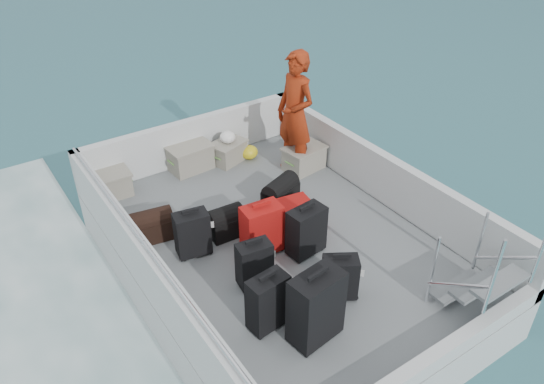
{
  "coord_description": "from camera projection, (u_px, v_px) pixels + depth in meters",
  "views": [
    {
      "loc": [
        -3.02,
        -4.32,
        4.85
      ],
      "look_at": [
        0.22,
        0.48,
        1.0
      ],
      "focal_mm": 35.0,
      "sensor_mm": 36.0,
      "label": 1
    }
  ],
  "objects": [
    {
      "name": "white_bag",
      "position": [
        228.0,
        139.0,
        8.16
      ],
      "size": [
        0.24,
        0.24,
        0.18
      ],
      "primitive_type": "ellipsoid",
      "color": "white",
      "rests_on": "crate_2"
    },
    {
      "name": "ground",
      "position": [
        279.0,
        276.0,
        7.08
      ],
      "size": [
        160.0,
        160.0,
        0.0
      ],
      "primitive_type": "plane",
      "color": "navy",
      "rests_on": "ground"
    },
    {
      "name": "suitcase_5",
      "position": [
        262.0,
        230.0,
        6.37
      ],
      "size": [
        0.5,
        0.33,
        0.66
      ],
      "primitive_type": "cube",
      "rotation": [
        0.0,
        0.0,
        -0.09
      ],
      "color": "#B4140D",
      "rests_on": "deck"
    },
    {
      "name": "deck",
      "position": [
        279.0,
        240.0,
        6.74
      ],
      "size": [
        3.3,
        4.7,
        0.02
      ],
      "primitive_type": "cube",
      "color": "slate",
      "rests_on": "ferry_hull"
    },
    {
      "name": "duffel_1",
      "position": [
        226.0,
        224.0,
        6.73
      ],
      "size": [
        0.45,
        0.32,
        0.32
      ],
      "primitive_type": null,
      "rotation": [
        0.0,
        0.0,
        -0.05
      ],
      "color": "black",
      "rests_on": "deck"
    },
    {
      "name": "crate_1",
      "position": [
        190.0,
        158.0,
        8.09
      ],
      "size": [
        0.65,
        0.47,
        0.38
      ],
      "primitive_type": "cube",
      "rotation": [
        0.0,
        0.0,
        0.07
      ],
      "color": "gray",
      "rests_on": "deck"
    },
    {
      "name": "ferry_hull",
      "position": [
        279.0,
        259.0,
        6.91
      ],
      "size": [
        3.6,
        5.0,
        0.6
      ],
      "primitive_type": "cube",
      "color": "silver",
      "rests_on": "ground"
    },
    {
      "name": "suitcase_0",
      "position": [
        268.0,
        303.0,
        5.36
      ],
      "size": [
        0.44,
        0.28,
        0.65
      ],
      "primitive_type": "cube",
      "rotation": [
        0.0,
        0.0,
        0.1
      ],
      "color": "black",
      "rests_on": "deck"
    },
    {
      "name": "crate_0",
      "position": [
        110.0,
        186.0,
        7.49
      ],
      "size": [
        0.56,
        0.4,
        0.33
      ],
      "primitive_type": "cube",
      "rotation": [
        0.0,
        0.0,
        -0.05
      ],
      "color": "gray",
      "rests_on": "deck"
    },
    {
      "name": "suitcase_7",
      "position": [
        306.0,
        232.0,
        6.35
      ],
      "size": [
        0.48,
        0.31,
        0.64
      ],
      "primitive_type": "cube",
      "rotation": [
        0.0,
        0.0,
        0.1
      ],
      "color": "black",
      "rests_on": "deck"
    },
    {
      "name": "suitcase_6",
      "position": [
        340.0,
        278.0,
        5.75
      ],
      "size": [
        0.44,
        0.39,
        0.53
      ],
      "primitive_type": "cube",
      "rotation": [
        0.0,
        0.0,
        -0.55
      ],
      "color": "black",
      "rests_on": "deck"
    },
    {
      "name": "passenger",
      "position": [
        295.0,
        114.0,
        7.66
      ],
      "size": [
        0.5,
        0.72,
        1.87
      ],
      "primitive_type": "imported",
      "rotation": [
        0.0,
        0.0,
        -1.49
      ],
      "color": "red",
      "rests_on": "deck"
    },
    {
      "name": "suitcase_3",
      "position": [
        316.0,
        308.0,
        5.19
      ],
      "size": [
        0.57,
        0.38,
        0.81
      ],
      "primitive_type": "cube",
      "rotation": [
        0.0,
        0.0,
        0.13
      ],
      "color": "black",
      "rests_on": "deck"
    },
    {
      "name": "suitcase_4",
      "position": [
        254.0,
        265.0,
        5.91
      ],
      "size": [
        0.41,
        0.28,
        0.57
      ],
      "primitive_type": "cube",
      "rotation": [
        0.0,
        0.0,
        -0.14
      ],
      "color": "black",
      "rests_on": "deck"
    },
    {
      "name": "suitcase_2",
      "position": [
        192.0,
        234.0,
        6.35
      ],
      "size": [
        0.44,
        0.31,
        0.59
      ],
      "primitive_type": "cube",
      "rotation": [
        0.0,
        0.0,
        -0.18
      ],
      "color": "black",
      "rests_on": "deck"
    },
    {
      "name": "deck_fittings",
      "position": [
        317.0,
        219.0,
        6.47
      ],
      "size": [
        3.6,
        5.0,
        0.9
      ],
      "color": "silver",
      "rests_on": "deck"
    },
    {
      "name": "crate_3",
      "position": [
        304.0,
        159.0,
        8.09
      ],
      "size": [
        0.62,
        0.47,
        0.35
      ],
      "primitive_type": "cube",
      "rotation": [
        0.0,
        0.0,
        0.13
      ],
      "color": "gray",
      "rests_on": "deck"
    },
    {
      "name": "duffel_0",
      "position": [
        153.0,
        227.0,
        6.68
      ],
      "size": [
        0.56,
        0.38,
        0.32
      ],
      "primitive_type": null,
      "rotation": [
        0.0,
        0.0,
        -0.17
      ],
      "color": "black",
      "rests_on": "deck"
    },
    {
      "name": "duffel_2",
      "position": [
        281.0,
        195.0,
        7.3
      ],
      "size": [
        0.61,
        0.47,
        0.32
      ],
      "primitive_type": null,
      "rotation": [
        0.0,
        0.0,
        0.36
      ],
      "color": "black",
      "rests_on": "deck"
    },
    {
      "name": "crate_2",
      "position": [
        228.0,
        153.0,
        8.29
      ],
      "size": [
        0.6,
        0.5,
        0.31
      ],
      "primitive_type": "cube",
      "rotation": [
        0.0,
        0.0,
        0.32
      ],
      "color": "gray",
      "rests_on": "deck"
    },
    {
      "name": "yellow_bag",
      "position": [
        249.0,
        152.0,
        8.4
      ],
      "size": [
        0.28,
        0.26,
        0.22
      ],
      "primitive_type": "ellipsoid",
      "color": "gold",
      "rests_on": "deck"
    },
    {
      "name": "suitcase_8",
      "position": [
        284.0,
        221.0,
        6.78
      ],
      "size": [
        0.92,
        0.68,
        0.33
      ],
      "primitive_type": "cube",
      "rotation": [
        0.0,
        0.0,
        1.42
      ],
      "color": "#B4140D",
      "rests_on": "deck"
    }
  ]
}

